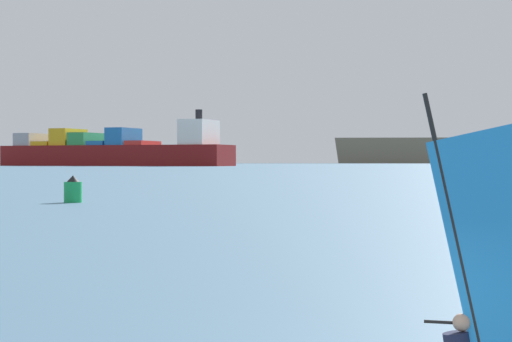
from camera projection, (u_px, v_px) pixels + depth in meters
name	position (u px, v px, depth m)	size (l,w,h in m)	color
windsurfer	(474.00, 342.00, 10.69)	(3.14, 1.44, 4.06)	orange
cargo_ship	(116.00, 151.00, 530.77)	(144.30, 84.98, 32.76)	maroon
distant_headland	(133.00, 152.00, 1122.25)	(829.88, 203.81, 29.09)	#756B56
channel_buoy	(73.00, 190.00, 67.21)	(1.38, 1.38, 2.07)	#19994C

